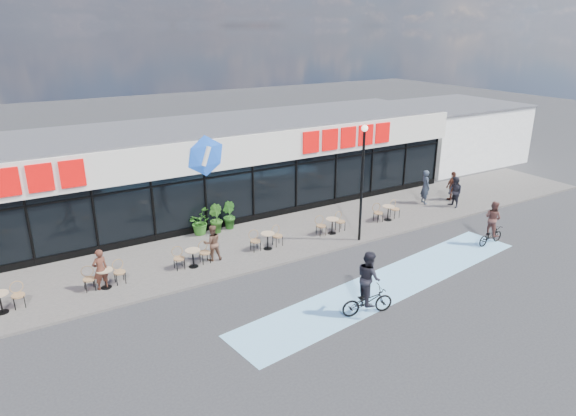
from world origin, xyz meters
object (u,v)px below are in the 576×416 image
(potted_plant_mid, at_px, (215,219))
(pedestrian_c, at_px, (453,186))
(patron_left, at_px, (100,269))
(pedestrian_a, at_px, (455,192))
(patron_right, at_px, (212,243))
(pedestrian_b, at_px, (425,187))
(potted_plant_right, at_px, (228,215))
(lamp_post, at_px, (362,174))
(cyclist_a, at_px, (368,289))
(potted_plant_left, at_px, (199,222))
(cyclist_b, at_px, (492,227))

(potted_plant_mid, relative_size, pedestrian_c, 0.82)
(patron_left, xyz_separation_m, pedestrian_a, (18.24, -0.33, 0.05))
(patron_right, relative_size, pedestrian_b, 0.82)
(potted_plant_right, bearing_deg, lamp_post, -44.52)
(lamp_post, bearing_deg, patron_right, 167.38)
(cyclist_a, bearing_deg, potted_plant_left, 103.83)
(lamp_post, distance_m, patron_left, 11.38)
(pedestrian_a, bearing_deg, lamp_post, -73.63)
(cyclist_b, bearing_deg, potted_plant_left, 144.94)
(potted_plant_left, height_order, potted_plant_mid, potted_plant_mid)
(pedestrian_b, relative_size, pedestrian_c, 1.15)
(potted_plant_left, height_order, pedestrian_c, pedestrian_c)
(potted_plant_mid, distance_m, potted_plant_right, 0.75)
(patron_right, height_order, pedestrian_c, pedestrian_c)
(lamp_post, height_order, patron_right, lamp_post)
(pedestrian_a, bearing_deg, patron_left, -82.16)
(potted_plant_mid, height_order, cyclist_b, cyclist_b)
(potted_plant_right, bearing_deg, patron_right, -125.26)
(potted_plant_right, height_order, patron_left, patron_left)
(potted_plant_left, xyz_separation_m, pedestrian_a, (13.16, -3.49, 0.24))
(cyclist_b, bearing_deg, potted_plant_mid, 143.58)
(pedestrian_a, bearing_deg, patron_right, -83.31)
(potted_plant_right, xyz_separation_m, patron_left, (-6.59, -3.13, 0.14))
(potted_plant_right, bearing_deg, patron_left, -154.59)
(pedestrian_a, bearing_deg, cyclist_a, -52.21)
(lamp_post, height_order, pedestrian_a, lamp_post)
(pedestrian_a, relative_size, pedestrian_b, 0.90)
(pedestrian_a, distance_m, pedestrian_b, 1.57)
(potted_plant_mid, bearing_deg, cyclist_a, -80.46)
(patron_left, bearing_deg, cyclist_b, 149.85)
(pedestrian_a, distance_m, cyclist_a, 12.38)
(patron_left, relative_size, pedestrian_c, 0.97)
(patron_left, relative_size, cyclist_a, 0.68)
(potted_plant_left, distance_m, pedestrian_c, 14.25)
(cyclist_a, bearing_deg, cyclist_b, 11.94)
(cyclist_b, bearing_deg, potted_plant_right, 140.94)
(potted_plant_right, height_order, pedestrian_b, pedestrian_b)
(lamp_post, bearing_deg, patron_left, 173.44)
(potted_plant_mid, relative_size, pedestrian_b, 0.71)
(patron_right, distance_m, pedestrian_c, 14.59)
(potted_plant_left, distance_m, patron_left, 5.98)
(pedestrian_c, xyz_separation_m, cyclist_b, (-3.11, -5.09, -0.08))
(potted_plant_left, relative_size, pedestrian_c, 0.73)
(patron_right, distance_m, pedestrian_b, 12.86)
(patron_right, bearing_deg, potted_plant_left, -92.45)
(lamp_post, relative_size, pedestrian_c, 3.22)
(cyclist_b, bearing_deg, patron_right, 157.76)
(potted_plant_right, relative_size, patron_right, 0.84)
(pedestrian_c, bearing_deg, lamp_post, 13.52)
(potted_plant_left, bearing_deg, pedestrian_b, -10.14)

